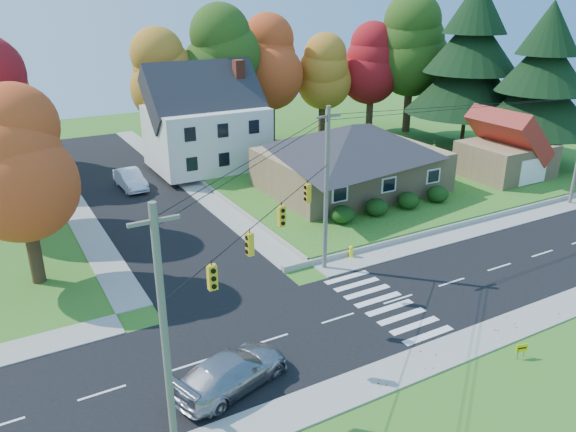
% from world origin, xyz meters
% --- Properties ---
extents(ground, '(120.00, 120.00, 0.00)m').
position_xyz_m(ground, '(0.00, 0.00, 0.00)').
color(ground, '#3D7923').
extents(road_main, '(90.00, 8.00, 0.02)m').
position_xyz_m(road_main, '(0.00, 0.00, 0.01)').
color(road_main, black).
rests_on(road_main, ground).
extents(road_cross, '(8.00, 44.00, 0.02)m').
position_xyz_m(road_cross, '(-8.00, 26.00, 0.01)').
color(road_cross, black).
rests_on(road_cross, ground).
extents(sidewalk_north, '(90.00, 2.00, 0.08)m').
position_xyz_m(sidewalk_north, '(0.00, 5.00, 0.04)').
color(sidewalk_north, '#9C9A90').
rests_on(sidewalk_north, ground).
extents(sidewalk_south, '(90.00, 2.00, 0.08)m').
position_xyz_m(sidewalk_south, '(0.00, -5.00, 0.04)').
color(sidewalk_south, '#9C9A90').
rests_on(sidewalk_south, ground).
extents(lawn, '(30.00, 30.00, 0.50)m').
position_xyz_m(lawn, '(13.00, 21.00, 0.25)').
color(lawn, '#3D7923').
rests_on(lawn, ground).
extents(ranch_house, '(14.60, 10.60, 5.40)m').
position_xyz_m(ranch_house, '(8.00, 16.00, 3.27)').
color(ranch_house, tan).
rests_on(ranch_house, lawn).
extents(colonial_house, '(10.40, 8.40, 9.60)m').
position_xyz_m(colonial_house, '(0.04, 28.00, 4.58)').
color(colonial_house, silver).
rests_on(colonial_house, lawn).
extents(garage, '(7.30, 6.30, 4.60)m').
position_xyz_m(garage, '(22.00, 11.99, 2.84)').
color(garage, tan).
rests_on(garage, lawn).
extents(hedge_row, '(10.70, 1.70, 1.27)m').
position_xyz_m(hedge_row, '(7.50, 9.80, 1.14)').
color(hedge_row, '#163A10').
rests_on(hedge_row, lawn).
extents(traffic_infrastructure, '(38.10, 10.66, 10.00)m').
position_xyz_m(traffic_infrastructure, '(-0.15, 1.35, 5.15)').
color(traffic_infrastructure, '#666059').
rests_on(traffic_infrastructure, ground).
extents(tree_lot_0, '(6.72, 6.72, 12.51)m').
position_xyz_m(tree_lot_0, '(-2.00, 34.00, 8.31)').
color(tree_lot_0, '#3F2A19').
rests_on(tree_lot_0, lawn).
extents(tree_lot_1, '(7.84, 7.84, 14.60)m').
position_xyz_m(tree_lot_1, '(4.00, 33.00, 9.61)').
color(tree_lot_1, '#3F2A19').
rests_on(tree_lot_1, lawn).
extents(tree_lot_2, '(7.28, 7.28, 13.56)m').
position_xyz_m(tree_lot_2, '(10.00, 34.00, 8.96)').
color(tree_lot_2, '#3F2A19').
rests_on(tree_lot_2, lawn).
extents(tree_lot_3, '(6.16, 6.16, 11.47)m').
position_xyz_m(tree_lot_3, '(16.00, 33.00, 7.65)').
color(tree_lot_3, '#3F2A19').
rests_on(tree_lot_3, lawn).
extents(tree_lot_4, '(6.72, 6.72, 12.51)m').
position_xyz_m(tree_lot_4, '(22.00, 32.00, 8.31)').
color(tree_lot_4, '#3F2A19').
rests_on(tree_lot_4, lawn).
extents(tree_lot_5, '(8.40, 8.40, 15.64)m').
position_xyz_m(tree_lot_5, '(26.00, 30.00, 10.27)').
color(tree_lot_5, '#3F2A19').
rests_on(tree_lot_5, lawn).
extents(conifer_east_a, '(12.80, 12.80, 16.96)m').
position_xyz_m(conifer_east_a, '(27.00, 22.00, 9.39)').
color(conifer_east_a, '#3F2A19').
rests_on(conifer_east_a, lawn).
extents(conifer_east_b, '(11.20, 11.20, 14.84)m').
position_xyz_m(conifer_east_b, '(28.00, 14.00, 8.28)').
color(conifer_east_b, '#3F2A19').
rests_on(conifer_east_b, lawn).
extents(tree_west_0, '(6.16, 6.16, 11.47)m').
position_xyz_m(tree_west_0, '(-17.00, 12.00, 7.15)').
color(tree_west_0, '#3F2A19').
rests_on(tree_west_0, ground).
extents(silver_sedan, '(5.83, 3.73, 1.57)m').
position_xyz_m(silver_sedan, '(-11.01, -2.32, 0.81)').
color(silver_sedan, '#ABAAB1').
rests_on(silver_sedan, road_main).
extents(white_car, '(1.92, 5.02, 1.63)m').
position_xyz_m(white_car, '(-7.83, 26.32, 0.84)').
color(white_car, silver).
rests_on(white_car, road_cross).
extents(fire_hydrant, '(0.48, 0.37, 0.84)m').
position_xyz_m(fire_hydrant, '(0.81, 5.65, 0.40)').
color(fire_hydrant, yellow).
rests_on(fire_hydrant, ground).
extents(yard_sign, '(0.58, 0.19, 0.75)m').
position_xyz_m(yard_sign, '(1.45, -6.97, 0.53)').
color(yard_sign, black).
rests_on(yard_sign, ground).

